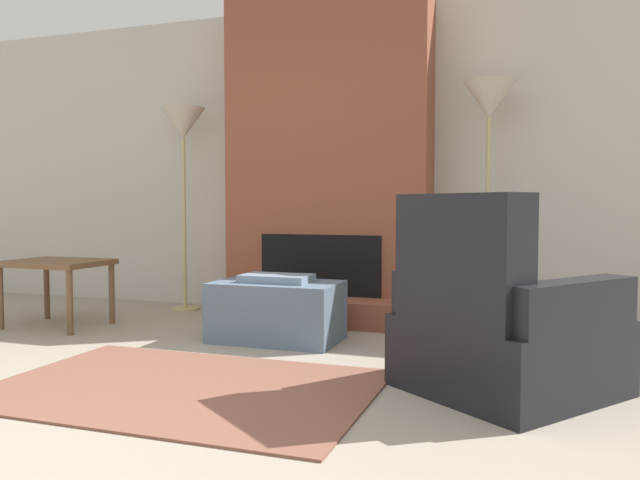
% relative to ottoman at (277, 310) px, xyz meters
% --- Properties ---
extents(ground_plane, '(24.00, 24.00, 0.00)m').
position_rel_ottoman_xyz_m(ground_plane, '(0.03, -1.92, -0.21)').
color(ground_plane, gray).
extents(wall_back, '(8.39, 0.06, 2.60)m').
position_rel_ottoman_xyz_m(wall_back, '(0.03, 1.25, 1.09)').
color(wall_back, '#BCB7AD').
rests_on(wall_back, ground_plane).
extents(fireplace, '(1.67, 0.75, 2.60)m').
position_rel_ottoman_xyz_m(fireplace, '(0.03, 1.00, 1.02)').
color(fireplace, brown).
rests_on(fireplace, ground_plane).
extents(ottoman, '(0.84, 0.51, 0.45)m').
position_rel_ottoman_xyz_m(ottoman, '(0.00, 0.00, 0.00)').
color(ottoman, slate).
rests_on(ottoman, ground_plane).
extents(armchair, '(1.20, 1.21, 0.97)m').
position_rel_ottoman_xyz_m(armchair, '(1.48, -0.74, 0.08)').
color(armchair, black).
rests_on(armchair, ground_plane).
extents(side_table, '(0.71, 0.54, 0.50)m').
position_rel_ottoman_xyz_m(side_table, '(-1.76, -0.08, 0.23)').
color(side_table, brown).
rests_on(side_table, ground_plane).
extents(floor_lamp_left, '(0.38, 0.38, 1.76)m').
position_rel_ottoman_xyz_m(floor_lamp_left, '(-1.26, 0.91, 1.35)').
color(floor_lamp_left, tan).
rests_on(floor_lamp_left, ground_plane).
extents(floor_lamp_right, '(0.38, 0.38, 1.82)m').
position_rel_ottoman_xyz_m(floor_lamp_right, '(1.31, 0.91, 1.41)').
color(floor_lamp_right, tan).
rests_on(floor_lamp_right, ground_plane).
extents(area_rug, '(1.90, 1.28, 0.01)m').
position_rel_ottoman_xyz_m(area_rug, '(-0.01, -1.17, -0.20)').
color(area_rug, brown).
rests_on(area_rug, ground_plane).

